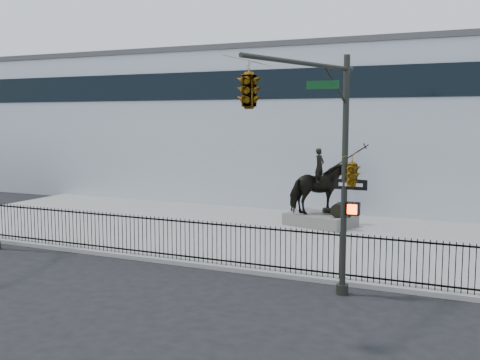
% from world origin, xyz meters
% --- Properties ---
extents(ground, '(120.00, 120.00, 0.00)m').
position_xyz_m(ground, '(0.00, 0.00, 0.00)').
color(ground, black).
rests_on(ground, ground).
extents(plaza, '(30.00, 12.00, 0.15)m').
position_xyz_m(plaza, '(0.00, 7.00, 0.07)').
color(plaza, gray).
rests_on(plaza, ground).
extents(building, '(44.00, 14.00, 9.00)m').
position_xyz_m(building, '(0.00, 20.00, 4.50)').
color(building, silver).
rests_on(building, ground).
extents(picket_fence, '(22.10, 0.10, 1.50)m').
position_xyz_m(picket_fence, '(0.00, 1.25, 0.90)').
color(picket_fence, black).
rests_on(picket_fence, plaza).
extents(statue_plinth, '(3.43, 2.80, 0.56)m').
position_xyz_m(statue_plinth, '(3.65, 9.49, 0.43)').
color(statue_plinth, '#63615B').
rests_on(statue_plinth, plaza).
extents(equestrian_statue, '(3.69, 2.83, 3.24)m').
position_xyz_m(equestrian_statue, '(3.71, 9.48, 1.88)').
color(equestrian_statue, black).
rests_on(equestrian_statue, statue_plinth).
extents(traffic_signal_right, '(2.17, 6.86, 7.00)m').
position_xyz_m(traffic_signal_right, '(6.47, -2.00, 4.85)').
color(traffic_signal_right, '#272A24').
rests_on(traffic_signal_right, ground).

